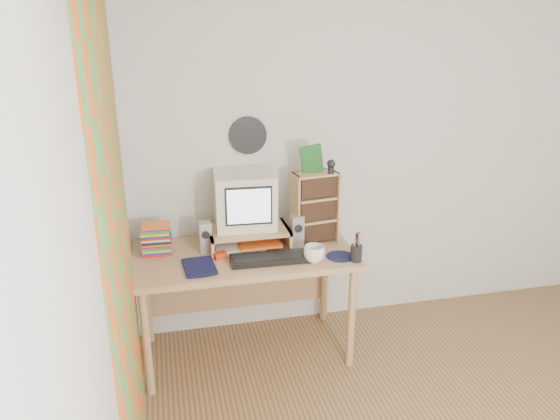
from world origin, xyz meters
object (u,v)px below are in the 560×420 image
dvd_stack (156,235)px  cd_rack (315,207)px  desk (243,267)px  keyboard (270,258)px  mug (314,254)px  diary (184,267)px  crt_monitor (245,200)px

dvd_stack → cd_rack: cd_rack is taller
desk → keyboard: (0.14, -0.22, 0.15)m
dvd_stack → cd_rack: size_ratio=0.54×
mug → diary: 0.79m
desk → dvd_stack: 0.60m
dvd_stack → diary: size_ratio=1.13×
desk → cd_rack: (0.49, 0.03, 0.37)m
crt_monitor → keyboard: size_ratio=0.76×
desk → dvd_stack: size_ratio=5.50×
keyboard → dvd_stack: size_ratio=1.95×
desk → mug: size_ratio=10.68×
cd_rack → keyboard: bearing=-152.6°
mug → diary: size_ratio=0.58×
crt_monitor → keyboard: (0.10, -0.31, -0.28)m
crt_monitor → mug: (0.36, -0.38, -0.25)m
crt_monitor → cd_rack: 0.46m
crt_monitor → dvd_stack: crt_monitor is taller
desk → cd_rack: cd_rack is taller
cd_rack → mug: size_ratio=3.62×
keyboard → diary: (-0.53, -0.01, 0.01)m
cd_rack → dvd_stack: bearing=170.8°
crt_monitor → mug: crt_monitor is taller
desk → diary: bearing=-148.9°
desk → diary: size_ratio=6.20×
dvd_stack → mug: bearing=-17.8°
keyboard → mug: 0.27m
dvd_stack → keyboard: bearing=-19.8°
desk → crt_monitor: bearing=65.8°
crt_monitor → keyboard: crt_monitor is taller
crt_monitor → mug: bearing=-42.6°
crt_monitor → diary: size_ratio=1.67×
dvd_stack → cd_rack: bearing=0.7°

